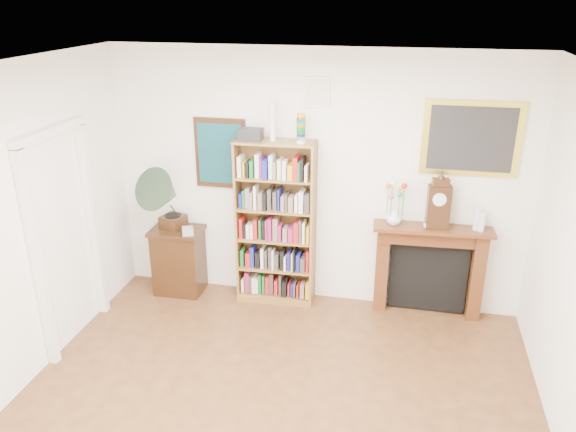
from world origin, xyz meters
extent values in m
cube|color=white|center=(0.00, 0.00, 2.80)|extent=(4.50, 5.00, 0.01)
cube|color=white|center=(0.00, 2.50, 1.40)|extent=(4.50, 0.01, 2.80)
cube|color=white|center=(-2.21, 0.73, 1.05)|extent=(0.08, 0.08, 2.10)
cube|color=white|center=(-2.21, 1.67, 1.05)|extent=(0.08, 0.08, 2.10)
cube|color=white|center=(-2.21, 1.20, 2.13)|extent=(0.08, 1.02, 0.08)
cube|color=black|center=(-1.05, 2.48, 1.65)|extent=(0.58, 0.03, 0.78)
cube|color=#10434E|center=(-1.05, 2.46, 1.65)|extent=(0.50, 0.01, 0.67)
cube|color=white|center=(0.00, 2.48, 2.35)|extent=(0.26, 0.03, 0.30)
cube|color=silver|center=(0.00, 2.46, 2.35)|extent=(0.22, 0.01, 0.26)
cube|color=gold|center=(1.55, 2.48, 1.95)|extent=(0.95, 0.03, 0.75)
cube|color=#262628|center=(1.55, 2.46, 1.95)|extent=(0.82, 0.01, 0.65)
cube|color=brown|center=(-0.82, 2.33, 0.93)|extent=(0.04, 0.30, 1.86)
cube|color=brown|center=(0.01, 2.33, 0.93)|extent=(0.04, 0.30, 1.86)
cube|color=brown|center=(-0.40, 2.33, 1.85)|extent=(0.87, 0.33, 0.03)
cube|color=brown|center=(-0.40, 2.33, 0.04)|extent=(0.87, 0.33, 0.08)
cube|color=brown|center=(-0.40, 2.47, 0.93)|extent=(0.86, 0.05, 1.86)
cube|color=brown|center=(-0.40, 2.33, 0.40)|extent=(0.82, 0.31, 0.02)
cube|color=brown|center=(-0.40, 2.33, 0.76)|extent=(0.82, 0.31, 0.02)
cube|color=brown|center=(-0.40, 2.33, 1.11)|extent=(0.82, 0.31, 0.02)
cube|color=brown|center=(-0.40, 2.33, 1.46)|extent=(0.82, 0.31, 0.02)
cube|color=black|center=(-1.54, 2.27, 0.40)|extent=(0.59, 0.43, 0.79)
cube|color=#542C13|center=(0.77, 2.39, 0.50)|extent=(0.15, 0.19, 1.00)
cube|color=#542C13|center=(1.77, 2.39, 0.50)|extent=(0.15, 0.19, 1.00)
cube|color=#542C13|center=(1.27, 2.39, 0.91)|extent=(1.14, 0.24, 0.16)
cube|color=#542C13|center=(1.27, 2.35, 1.01)|extent=(1.24, 0.35, 0.04)
cube|color=black|center=(1.27, 2.44, 0.42)|extent=(0.82, 0.09, 0.80)
cube|color=black|center=(-1.59, 2.30, 0.86)|extent=(0.29, 0.29, 0.15)
cylinder|color=black|center=(-1.59, 2.30, 0.94)|extent=(0.22, 0.22, 0.01)
cone|color=#2F4332|center=(-1.59, 2.16, 1.27)|extent=(0.62, 0.70, 0.62)
cube|color=silver|center=(-1.36, 2.16, 0.83)|extent=(0.16, 0.16, 0.08)
cube|color=black|center=(1.30, 2.34, 1.26)|extent=(0.24, 0.15, 0.46)
cylinder|color=white|center=(1.30, 2.27, 1.37)|extent=(0.14, 0.03, 0.14)
cube|color=black|center=(1.30, 2.34, 1.52)|extent=(0.18, 0.12, 0.08)
imported|color=white|center=(0.86, 2.35, 1.12)|extent=(0.19, 0.19, 0.17)
imported|color=silver|center=(1.21, 2.31, 1.07)|extent=(0.09, 0.09, 0.07)
cylinder|color=silver|center=(1.69, 2.38, 1.15)|extent=(0.07, 0.07, 0.24)
cylinder|color=silver|center=(1.74, 2.35, 1.13)|extent=(0.06, 0.06, 0.20)
camera|label=1|loc=(0.93, -3.17, 3.31)|focal=35.00mm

